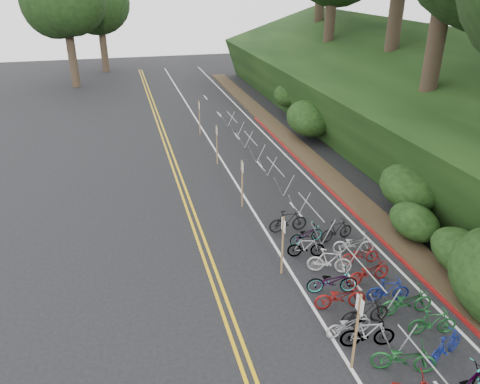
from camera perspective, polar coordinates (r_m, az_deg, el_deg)
The scene contains 10 objects.
ground at distance 14.95m, azimuth 9.45°, elevation -20.75°, with size 120.00×120.00×0.00m, color black.
road_markings at distance 22.81m, azimuth 0.92°, elevation -2.73°, with size 7.47×80.00×0.01m.
red_curb at distance 26.03m, azimuth 10.61°, elevation 0.61°, with size 0.25×28.00×0.10m, color maroon.
embankment at distance 34.44m, azimuth 17.26°, elevation 10.40°, with size 14.30×48.14×9.11m.
bike_rack_front at distance 14.49m, azimuth 21.65°, elevation -19.42°, with size 1.18×2.84×1.24m.
bike_racks_rest at distance 25.61m, azimuth 4.32°, elevation 2.52°, with size 1.14×23.00×1.17m.
signpost_near at distance 14.22m, azimuth 14.04°, elevation -15.72°, with size 0.08×0.40×2.67m.
signposts_rest at distance 25.67m, azimuth -1.45°, elevation 4.03°, with size 0.08×18.40×2.50m.
bike_front at distance 15.99m, azimuth 13.11°, elevation -15.43°, with size 1.61×0.56×0.85m, color #9E9EA3.
bike_valet at distance 17.14m, azimuth 15.66°, elevation -12.36°, with size 3.30×12.87×1.07m.
Camera 1 is at (-4.80, -9.34, 10.64)m, focal length 35.00 mm.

